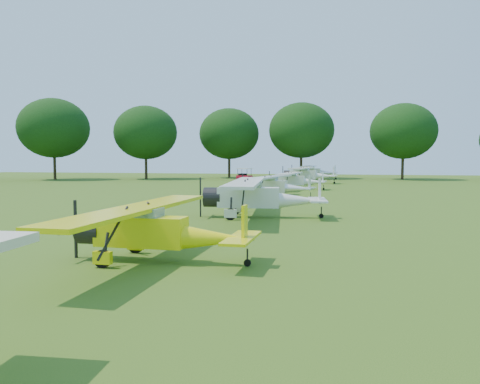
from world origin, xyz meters
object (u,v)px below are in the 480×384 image
object	(u,v)px
golf_cart	(244,176)
aircraft_2	(154,227)
aircraft_6	(307,173)
aircraft_4	(274,184)
aircraft_5	(295,179)
aircraft_7	(313,171)
aircraft_3	(258,194)

from	to	relation	value
golf_cart	aircraft_2	bearing A→B (deg)	-58.07
aircraft_2	aircraft_6	bearing A→B (deg)	89.01
golf_cart	aircraft_6	bearing A→B (deg)	-8.13
aircraft_2	aircraft_4	world-z (taller)	aircraft_4
aircraft_5	aircraft_6	world-z (taller)	aircraft_6
golf_cart	aircraft_7	bearing A→B (deg)	60.33
aircraft_4	aircraft_2	bearing A→B (deg)	-81.13
aircraft_4	aircraft_6	bearing A→B (deg)	97.33
aircraft_2	aircraft_5	xyz separation A→B (m)	(0.28, 36.76, 0.02)
aircraft_3	aircraft_7	world-z (taller)	aircraft_7
aircraft_4	golf_cart	distance (m)	32.27
aircraft_7	aircraft_3	bearing A→B (deg)	-88.43
aircraft_4	aircraft_5	bearing A→B (deg)	96.59
aircraft_3	aircraft_6	world-z (taller)	aircraft_6
aircraft_7	golf_cart	bearing A→B (deg)	-141.20
aircraft_6	golf_cart	xyz separation A→B (m)	(-10.07, 5.88, -0.72)
aircraft_4	aircraft_7	world-z (taller)	aircraft_7
aircraft_3	aircraft_5	bearing A→B (deg)	83.94
aircraft_2	aircraft_3	distance (m)	11.93
aircraft_6	aircraft_7	size ratio (longest dim) A/B	0.98
aircraft_2	aircraft_6	world-z (taller)	aircraft_6
aircraft_6	aircraft_2	bearing A→B (deg)	-86.14
aircraft_2	aircraft_3	bearing A→B (deg)	84.59
aircraft_5	golf_cart	bearing A→B (deg)	120.05
aircraft_5	aircraft_7	size ratio (longest dim) A/B	0.83
aircraft_5	aircraft_6	xyz separation A→B (m)	(0.14, 13.26, 0.22)
aircraft_4	aircraft_6	size ratio (longest dim) A/B	0.85
aircraft_3	golf_cart	size ratio (longest dim) A/B	4.51
aircraft_6	aircraft_4	bearing A→B (deg)	-86.92
aircraft_5	golf_cart	distance (m)	21.56
aircraft_3	aircraft_6	bearing A→B (deg)	83.14
aircraft_7	aircraft_2	bearing A→B (deg)	-89.53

